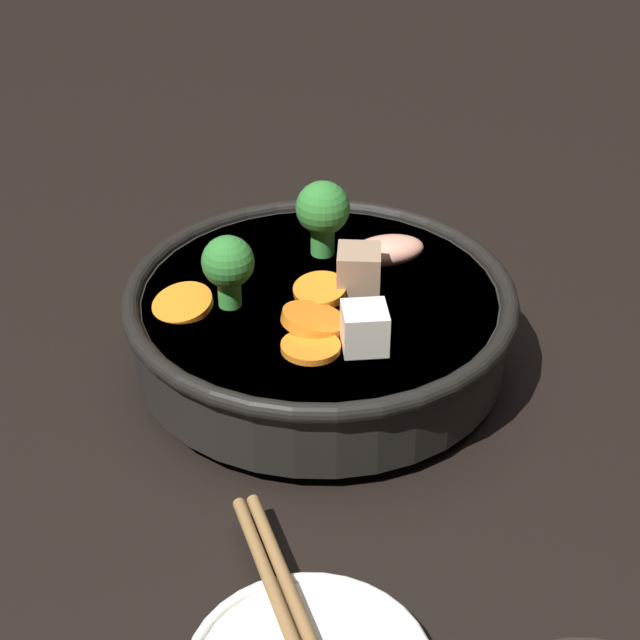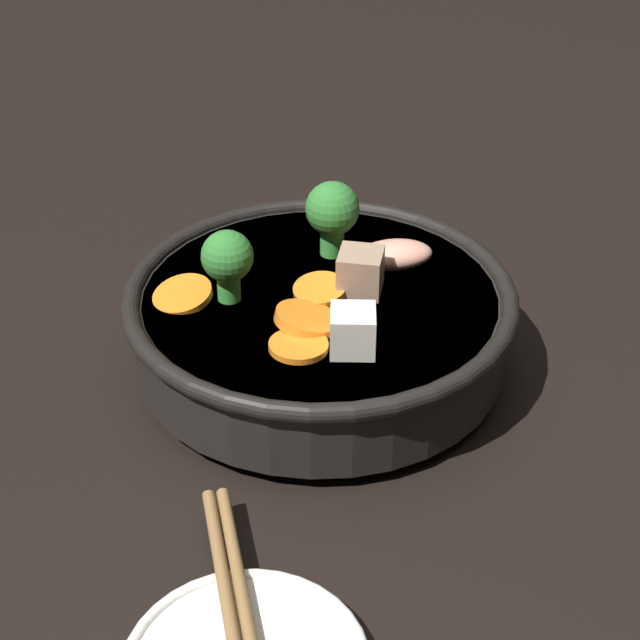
% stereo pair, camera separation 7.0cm
% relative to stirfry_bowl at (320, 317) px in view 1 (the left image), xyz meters
% --- Properties ---
extents(ground_plane, '(3.00, 3.00, 0.00)m').
position_rel_stirfry_bowl_xyz_m(ground_plane, '(0.00, 0.00, -0.04)').
color(ground_plane, black).
extents(stirfry_bowl, '(0.26, 0.26, 0.11)m').
position_rel_stirfry_bowl_xyz_m(stirfry_bowl, '(0.00, 0.00, 0.00)').
color(stirfry_bowl, black).
rests_on(stirfry_bowl, ground_plane).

